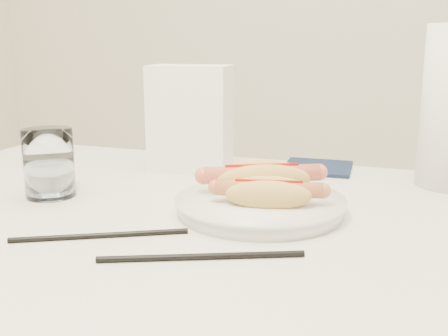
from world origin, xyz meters
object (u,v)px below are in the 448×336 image
(plate, at_px, (260,207))
(hotdog_left, at_px, (262,179))
(table, at_px, (188,250))
(napkin_box, at_px, (190,119))
(water_glass, at_px, (49,163))
(hotdog_right, at_px, (269,193))

(plate, bearing_deg, hotdog_left, 102.53)
(plate, relative_size, hotdog_left, 1.40)
(table, distance_m, napkin_box, 0.32)
(plate, distance_m, napkin_box, 0.31)
(plate, height_order, napkin_box, napkin_box)
(hotdog_left, height_order, water_glass, water_glass)
(plate, xyz_separation_m, napkin_box, (-0.21, 0.22, 0.09))
(plate, height_order, hotdog_left, hotdog_left)
(table, relative_size, napkin_box, 5.83)
(napkin_box, bearing_deg, plate, -52.32)
(table, xyz_separation_m, hotdog_left, (0.10, 0.07, 0.10))
(table, bearing_deg, plate, 18.03)
(plate, distance_m, hotdog_right, 0.04)
(hotdog_right, height_order, napkin_box, napkin_box)
(table, distance_m, hotdog_right, 0.16)
(water_glass, xyz_separation_m, napkin_box, (0.15, 0.25, 0.05))
(hotdog_left, distance_m, hotdog_right, 0.07)
(hotdog_right, xyz_separation_m, water_glass, (-0.37, -0.00, 0.02))
(hotdog_left, relative_size, napkin_box, 0.85)
(water_glass, bearing_deg, hotdog_left, 10.66)
(hotdog_right, xyz_separation_m, napkin_box, (-0.22, 0.25, 0.06))
(water_glass, distance_m, napkin_box, 0.29)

